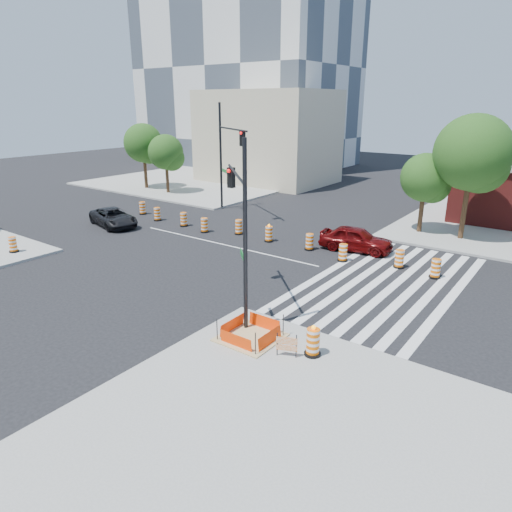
{
  "coord_description": "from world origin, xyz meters",
  "views": [
    {
      "loc": [
        18.41,
        -21.39,
        8.73
      ],
      "look_at": [
        5.53,
        -3.95,
        1.4
      ],
      "focal_mm": 32.0,
      "sensor_mm": 36.0,
      "label": 1
    }
  ],
  "objects_px": {
    "signal_pole_nw": "(227,148)",
    "dark_suv": "(113,217)",
    "red_coupe": "(356,239)",
    "signal_pole_se": "(240,212)"
  },
  "relations": [
    {
      "from": "signal_pole_se",
      "to": "signal_pole_nw",
      "type": "bearing_deg",
      "value": -4.07
    },
    {
      "from": "red_coupe",
      "to": "signal_pole_nw",
      "type": "relative_size",
      "value": 0.52
    },
    {
      "from": "signal_pole_nw",
      "to": "dark_suv",
      "type": "bearing_deg",
      "value": -84.31
    },
    {
      "from": "red_coupe",
      "to": "signal_pole_se",
      "type": "bearing_deg",
      "value": 170.5
    },
    {
      "from": "red_coupe",
      "to": "dark_suv",
      "type": "xyz_separation_m",
      "value": [
        -16.96,
        -5.16,
        -0.1
      ]
    },
    {
      "from": "red_coupe",
      "to": "dark_suv",
      "type": "distance_m",
      "value": 17.73
    },
    {
      "from": "red_coupe",
      "to": "signal_pole_se",
      "type": "relative_size",
      "value": 0.6
    },
    {
      "from": "red_coupe",
      "to": "dark_suv",
      "type": "bearing_deg",
      "value": 98.12
    },
    {
      "from": "signal_pole_se",
      "to": "signal_pole_nw",
      "type": "distance_m",
      "value": 19.17
    },
    {
      "from": "red_coupe",
      "to": "signal_pole_se",
      "type": "distance_m",
      "value": 11.9
    }
  ]
}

